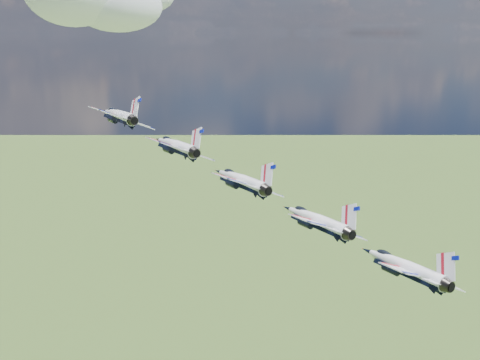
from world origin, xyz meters
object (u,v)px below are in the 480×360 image
object	(u,v)px
jet_3	(315,220)
jet_4	(403,266)
jet_1	(175,146)
jet_2	(240,180)
jet_0	(118,115)

from	to	relation	value
jet_3	jet_4	world-z (taller)	jet_3
jet_1	jet_2	world-z (taller)	jet_1
jet_0	jet_1	world-z (taller)	jet_0
jet_0	jet_4	bearing A→B (deg)	-66.84
jet_0	jet_2	size ratio (longest dim) A/B	1.00
jet_3	jet_4	bearing A→B (deg)	-66.84
jet_0	jet_1	xyz separation A→B (m)	(6.89, -8.23, -3.20)
jet_3	jet_1	bearing A→B (deg)	113.16
jet_0	jet_3	distance (m)	33.60
jet_0	jet_3	size ratio (longest dim) A/B	1.00
jet_2	jet_3	distance (m)	11.20
jet_0	jet_3	xyz separation A→B (m)	(20.68, -24.68, -9.60)
jet_0	jet_1	size ratio (longest dim) A/B	1.00
jet_2	jet_4	bearing A→B (deg)	-66.84
jet_0	jet_2	bearing A→B (deg)	-66.84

